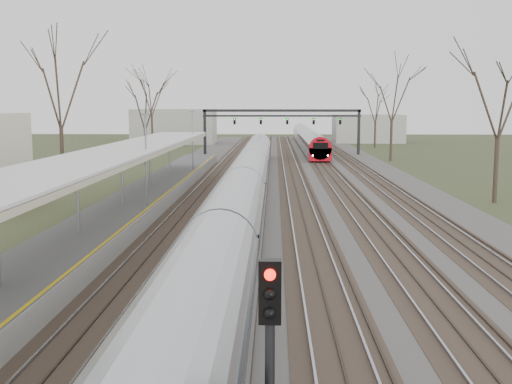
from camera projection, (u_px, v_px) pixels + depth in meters
track_bed at (285, 180)px, 56.02m from camera, size 24.00×160.00×0.22m
platform at (137, 205)px, 38.89m from camera, size 3.50×69.00×1.00m
canopy at (117, 154)px, 33.96m from camera, size 4.10×50.00×3.11m
signal_gantry at (282, 118)px, 85.09m from camera, size 21.00×0.59×6.08m
tree_west_far at (59, 85)px, 48.53m from camera, size 5.50×5.50×11.33m
tree_east_far at (500, 93)px, 41.79m from camera, size 5.00×5.00×10.30m
train_near at (248, 180)px, 43.52m from camera, size 2.62×75.21×3.05m
train_far at (307, 138)px, 101.81m from camera, size 2.62×60.21×3.05m
signal_post at (270, 345)px, 10.01m from camera, size 0.35×0.45×4.10m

